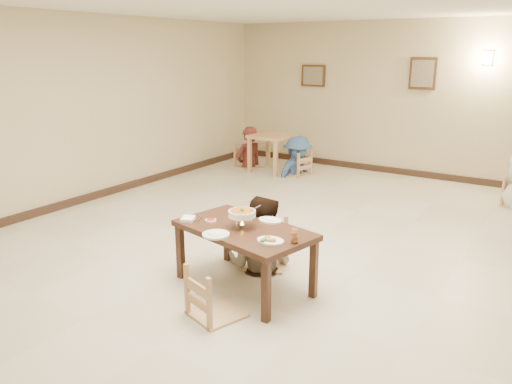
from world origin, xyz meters
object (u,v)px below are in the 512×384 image
Objects in this scene: drink_glass at (294,236)px; bg_table_left at (272,141)px; main_table at (244,235)px; bg_diner_a at (248,126)px; chair_far at (266,224)px; bg_diner_b at (298,136)px; chair_near at (216,268)px; bg_chair_lr at (298,152)px; curry_warmer at (242,214)px; bg_chair_ll at (248,145)px; main_diner at (260,196)px.

drink_glass reaches higher than bg_table_left.
bg_table_left reaches higher than main_table.
chair_far is at bearing 55.95° from bg_diner_a.
bg_diner_a reaches higher than bg_diner_b.
bg_diner_b is (-2.00, 5.28, 0.31)m from chair_near.
bg_chair_lr is at bearing -51.08° from chair_near.
bg_table_left is 0.62m from bg_chair_lr.
chair_far is 3.24× the size of curry_warmer.
main_table is 1.67× the size of bg_chair_lr.
bg_diner_a is (0.00, 0.00, 0.39)m from bg_chair_ll.
main_table is 5.59m from bg_chair_ll.
chair_far is 7.31× the size of drink_glass.
main_diner is at bearing 141.40° from drink_glass.
main_diner is at bearing -128.84° from chair_far.
chair_near is 0.97× the size of bg_chair_ll.
bg_chair_lr reaches higher than bg_table_left.
chair_far is 1.06× the size of chair_near.
chair_near is 0.61× the size of bg_diner_b.
bg_chair_ll is (-2.97, 4.06, -0.01)m from chair_far.
drink_glass is 5.38m from bg_chair_lr.
curry_warmer is 0.66m from drink_glass.
bg_chair_lr is (-1.87, 4.66, -0.35)m from curry_warmer.
bg_diner_a is at bearing 135.77° from main_table.
bg_diner_a is at bearing 106.20° from chair_far.
main_diner reaches higher than chair_near.
main_table is 5.02m from bg_chair_lr.
curry_warmer is (0.09, -0.62, 0.31)m from chair_far.
main_diner is at bearing 55.18° from bg_diner_a.
chair_far is at bearing 112.45° from main_table.
main_table is 5.60m from bg_diner_a.
main_diner is 4.50m from bg_chair_lr.
main_table is 5.26m from bg_table_left.
chair_far reaches higher than drink_glass.
bg_diner_a is at bearing -40.76° from chair_near.
drink_glass is at bearing 4.05° from main_table.
bg_diner_b is at bearing -78.39° from main_diner.
bg_chair_lr is at bearing 124.45° from main_table.
main_diner reaches higher than curry_warmer.
bg_chair_ll reaches higher than main_table.
main_table is 1.63× the size of chair_near.
bg_chair_lr is at bearing 1.25° from bg_table_left.
bg_chair_ll is 1.23m from bg_diner_b.
main_table is 0.60m from main_diner.
bg_chair_ll is at bearing -66.01° from main_diner.
curry_warmer is 5.04m from bg_chair_lr.
chair_far reaches higher than chair_near.
main_diner reaches higher than drink_glass.
chair_far reaches higher than bg_chair_lr.
chair_far is 0.60× the size of main_diner.
bg_chair_ll is 0.63× the size of bg_diner_b.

